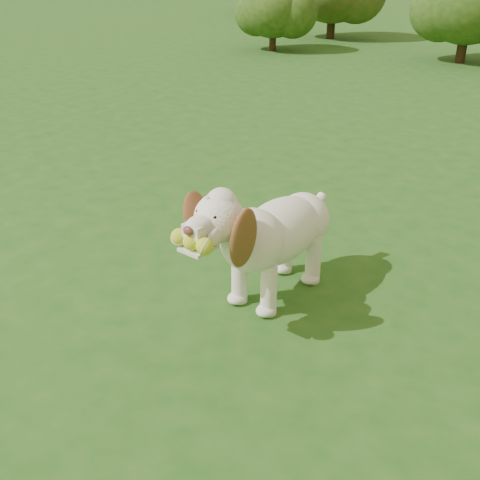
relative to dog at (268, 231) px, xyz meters
The scene contains 4 objects.
ground 0.56m from the dog, 92.56° to the left, with size 80.00×80.00×0.00m, color #1C4F16.
dog is the anchor object (origin of this frame).
shrub_a 9.35m from the dog, 126.13° to the left, with size 1.31×1.31×1.36m.
shrub_b 8.90m from the dog, 103.59° to the left, with size 1.68×1.68×1.74m.
Camera 1 is at (1.89, -2.89, 1.99)m, focal length 45.00 mm.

